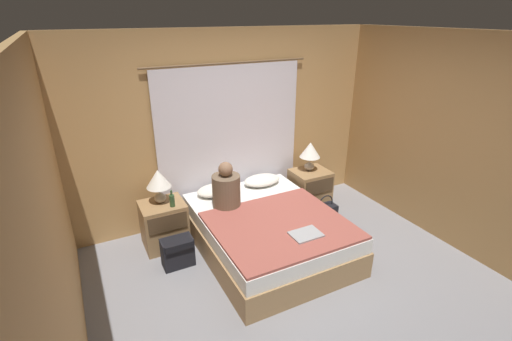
% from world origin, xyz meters
% --- Properties ---
extents(ground_plane, '(16.00, 16.00, 0.00)m').
position_xyz_m(ground_plane, '(0.00, 0.00, 0.00)').
color(ground_plane, gray).
extents(wall_back, '(4.25, 0.06, 2.50)m').
position_xyz_m(wall_back, '(0.00, 1.83, 1.25)').
color(wall_back, tan).
rests_on(wall_back, ground_plane).
extents(wall_left, '(0.06, 3.71, 2.50)m').
position_xyz_m(wall_left, '(-2.10, 0.00, 1.25)').
color(wall_left, tan).
rests_on(wall_left, ground_plane).
extents(wall_right, '(0.06, 3.71, 2.50)m').
position_xyz_m(wall_right, '(2.10, 0.00, 1.25)').
color(wall_right, tan).
rests_on(wall_right, ground_plane).
extents(curtain_panel, '(2.19, 0.02, 2.10)m').
position_xyz_m(curtain_panel, '(0.00, 1.76, 1.05)').
color(curtain_panel, silver).
rests_on(curtain_panel, ground_plane).
extents(bed, '(1.51, 1.95, 0.48)m').
position_xyz_m(bed, '(0.00, 0.74, 0.24)').
color(bed, '#99754C').
rests_on(bed, ground_plane).
extents(nightstand_left, '(0.51, 0.46, 0.57)m').
position_xyz_m(nightstand_left, '(-1.07, 1.39, 0.29)').
color(nightstand_left, '#937047').
rests_on(nightstand_left, ground_plane).
extents(nightstand_right, '(0.51, 0.46, 0.57)m').
position_xyz_m(nightstand_right, '(1.07, 1.39, 0.29)').
color(nightstand_right, '#937047').
rests_on(nightstand_right, ground_plane).
extents(lamp_left, '(0.29, 0.29, 0.42)m').
position_xyz_m(lamp_left, '(-1.07, 1.44, 0.85)').
color(lamp_left, '#B2A899').
rests_on(lamp_left, nightstand_left).
extents(lamp_right, '(0.29, 0.29, 0.42)m').
position_xyz_m(lamp_right, '(1.07, 1.44, 0.85)').
color(lamp_right, '#B2A899').
rests_on(lamp_right, nightstand_right).
extents(pillow_left, '(0.51, 0.34, 0.12)m').
position_xyz_m(pillow_left, '(-0.33, 1.50, 0.54)').
color(pillow_left, silver).
rests_on(pillow_left, bed).
extents(pillow_right, '(0.51, 0.34, 0.12)m').
position_xyz_m(pillow_right, '(0.33, 1.50, 0.54)').
color(pillow_right, silver).
rests_on(pillow_right, bed).
extents(blanket_on_bed, '(1.45, 1.31, 0.03)m').
position_xyz_m(blanket_on_bed, '(0.00, 0.44, 0.50)').
color(blanket_on_bed, '#994C42').
rests_on(blanket_on_bed, bed).
extents(person_left_in_bed, '(0.34, 0.34, 0.58)m').
position_xyz_m(person_left_in_bed, '(-0.35, 1.13, 0.71)').
color(person_left_in_bed, brown).
rests_on(person_left_in_bed, bed).
extents(beer_bottle_on_left_stand, '(0.06, 0.06, 0.20)m').
position_xyz_m(beer_bottle_on_left_stand, '(-0.97, 1.27, 0.65)').
color(beer_bottle_on_left_stand, '#2D4C28').
rests_on(beer_bottle_on_left_stand, nightstand_left).
extents(laptop_on_bed, '(0.32, 0.24, 0.02)m').
position_xyz_m(laptop_on_bed, '(0.13, 0.13, 0.52)').
color(laptop_on_bed, '#9EA0A5').
rests_on(laptop_on_bed, blanket_on_bed).
extents(backpack_on_floor, '(0.35, 0.22, 0.35)m').
position_xyz_m(backpack_on_floor, '(-1.05, 0.92, 0.20)').
color(backpack_on_floor, black).
rests_on(backpack_on_floor, ground_plane).
extents(handbag_on_floor, '(0.31, 0.18, 0.38)m').
position_xyz_m(handbag_on_floor, '(1.04, 0.97, 0.12)').
color(handbag_on_floor, black).
rests_on(handbag_on_floor, ground_plane).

